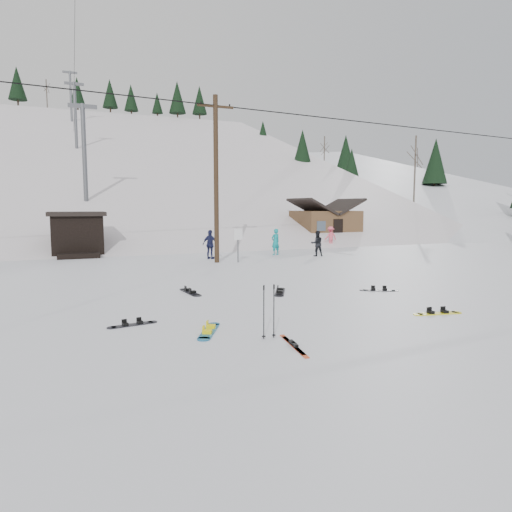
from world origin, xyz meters
name	(u,v)px	position (x,y,z in m)	size (l,w,h in m)	color
ground	(310,328)	(0.00, 0.00, 0.00)	(200.00, 200.00, 0.00)	white
ski_slope	(114,315)	(0.00, 55.00, -12.00)	(60.00, 75.00, 45.00)	silver
ridge_right	(363,294)	(38.00, 50.00, -11.00)	(34.00, 85.00, 36.00)	white
treeline_right	(387,228)	(36.00, 42.00, 0.00)	(20.00, 60.00, 10.00)	black
treeline_crest	(96,222)	(0.00, 86.00, 0.00)	(50.00, 6.00, 10.00)	black
utility_pole	(216,177)	(2.00, 14.00, 4.68)	(2.00, 0.26, 9.00)	#3A2819
trail_sign	(238,239)	(3.10, 13.58, 1.27)	(0.50, 0.09, 1.85)	#595B60
lift_hut	(77,234)	(-5.00, 20.94, 1.36)	(3.40, 4.10, 2.75)	black
lift_tower_near	(84,147)	(-4.00, 30.00, 7.86)	(2.20, 0.36, 8.00)	#595B60
lift_tower_mid	(75,111)	(-4.00, 50.00, 14.36)	(2.20, 0.36, 8.00)	#595B60
lift_tower_far	(71,93)	(-4.00, 70.00, 20.86)	(2.20, 0.36, 8.00)	#595B60
cabin	(325,225)	(15.00, 24.00, 1.48)	(5.39, 4.40, 3.77)	brown
hero_snowboard	(209,331)	(-2.49, 0.67, 0.03)	(0.93, 1.50, 0.12)	#176696
hero_skis	(294,345)	(-1.09, -1.17, 0.03)	(0.35, 1.72, 0.09)	#BB3813
ski_poles	(269,311)	(-1.35, -0.41, 0.65)	(0.35, 0.09, 1.28)	black
board_scatter_a	(133,324)	(-4.15, 2.05, 0.02)	(1.31, 0.43, 0.09)	black
board_scatter_b	(190,292)	(-1.62, 5.86, 0.03)	(0.45, 1.67, 0.12)	black
board_scatter_d	(379,290)	(4.89, 3.56, 0.03)	(1.27, 0.81, 0.10)	black
board_scatter_e	(438,313)	(4.16, -0.06, 0.03)	(1.49, 0.52, 0.11)	#FCF21C
board_scatter_f	(280,292)	(1.38, 4.65, 0.03)	(0.96, 1.52, 0.12)	black
skier_teal	(275,242)	(6.64, 16.25, 0.84)	(0.61, 0.40, 1.67)	#0E8C90
skier_dark	(317,244)	(8.72, 14.63, 0.79)	(0.77, 0.60, 1.57)	black
skier_pink	(331,237)	(13.05, 19.98, 0.78)	(1.00, 0.58, 1.56)	#E85267
skier_navy	(210,244)	(2.16, 15.71, 0.86)	(1.01, 0.42, 1.72)	#1B1E44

